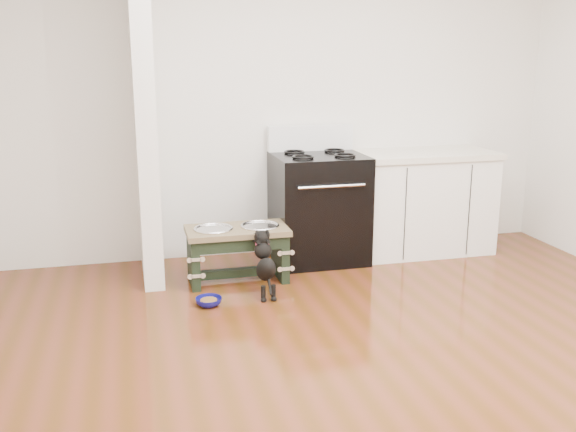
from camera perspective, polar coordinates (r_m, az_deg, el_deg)
The scene contains 8 objects.
ground at distance 3.69m, azimuth 8.84°, elevation -14.21°, with size 5.00×5.00×0.00m, color #4D290D.
room_shell at distance 3.25m, azimuth 9.94°, elevation 11.77°, with size 5.00×5.00×5.00m.
partition_wall at distance 5.09m, azimuth -12.70°, elevation 9.40°, with size 0.15×0.80×2.70m, color silver.
oven_range at distance 5.51m, azimuth 2.73°, elevation 0.90°, with size 0.76×0.69×1.14m.
cabinet_run at distance 5.89m, azimuth 11.84°, elevation 1.22°, with size 1.24×0.64×0.91m.
dog_feeder at distance 5.03m, azimuth -4.52°, elevation -2.44°, with size 0.79×0.42×0.45m.
puppy at distance 4.73m, azimuth -2.08°, elevation -4.07°, with size 0.14×0.41×0.48m.
floor_bowl at distance 4.65m, azimuth -7.06°, elevation -7.56°, with size 0.24×0.24×0.06m.
Camera 1 is at (-1.32, -2.97, 1.75)m, focal length 40.00 mm.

